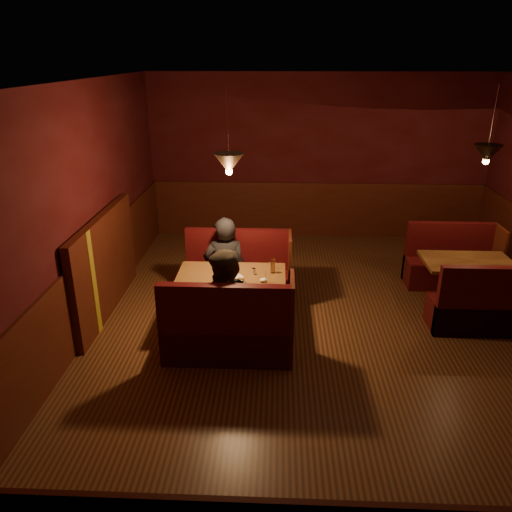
{
  "coord_description": "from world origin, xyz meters",
  "views": [
    {
      "loc": [
        -0.71,
        -5.42,
        3.17
      ],
      "look_at": [
        -0.96,
        0.04,
        0.95
      ],
      "focal_mm": 35.0,
      "sensor_mm": 36.0,
      "label": 1
    }
  ],
  "objects_px": {
    "main_table": "(233,287)",
    "main_bench_near": "(228,335)",
    "second_bench_far": "(450,265)",
    "main_bench_far": "(239,279)",
    "second_bench_near": "(486,310)",
    "diner_a": "(225,249)",
    "second_table": "(467,273)",
    "diner_b": "(227,290)"
  },
  "relations": [
    {
      "from": "second_bench_near",
      "to": "second_table",
      "type": "bearing_deg",
      "value": 92.2
    },
    {
      "from": "main_bench_far",
      "to": "second_table",
      "type": "distance_m",
      "value": 3.04
    },
    {
      "from": "second_bench_far",
      "to": "main_bench_near",
      "type": "bearing_deg",
      "value": -145.25
    },
    {
      "from": "main_bench_far",
      "to": "main_bench_near",
      "type": "xyz_separation_m",
      "value": [
        0.0,
        -1.48,
        0.0
      ]
    },
    {
      "from": "second_bench_near",
      "to": "diner_b",
      "type": "relative_size",
      "value": 0.81
    },
    {
      "from": "second_table",
      "to": "second_bench_near",
      "type": "relative_size",
      "value": 0.9
    },
    {
      "from": "main_table",
      "to": "second_table",
      "type": "distance_m",
      "value": 3.13
    },
    {
      "from": "main_bench_near",
      "to": "second_table",
      "type": "height_order",
      "value": "main_bench_near"
    },
    {
      "from": "main_table",
      "to": "second_bench_near",
      "type": "distance_m",
      "value": 3.09
    },
    {
      "from": "main_bench_near",
      "to": "diner_b",
      "type": "relative_size",
      "value": 0.91
    },
    {
      "from": "main_table",
      "to": "diner_a",
      "type": "relative_size",
      "value": 0.83
    },
    {
      "from": "second_bench_near",
      "to": "diner_b",
      "type": "distance_m",
      "value": 3.17
    },
    {
      "from": "main_bench_near",
      "to": "second_bench_near",
      "type": "height_order",
      "value": "main_bench_near"
    },
    {
      "from": "main_table",
      "to": "main_bench_far",
      "type": "xyz_separation_m",
      "value": [
        0.01,
        0.74,
        -0.23
      ]
    },
    {
      "from": "main_bench_far",
      "to": "second_table",
      "type": "height_order",
      "value": "main_bench_far"
    },
    {
      "from": "main_table",
      "to": "main_bench_near",
      "type": "height_order",
      "value": "main_bench_near"
    },
    {
      "from": "main_bench_far",
      "to": "main_bench_near",
      "type": "bearing_deg",
      "value": -90.0
    },
    {
      "from": "main_bench_far",
      "to": "main_bench_near",
      "type": "relative_size",
      "value": 1.0
    },
    {
      "from": "diner_b",
      "to": "main_bench_near",
      "type": "bearing_deg",
      "value": -63.47
    },
    {
      "from": "second_bench_near",
      "to": "diner_a",
      "type": "distance_m",
      "value": 3.32
    },
    {
      "from": "main_bench_far",
      "to": "diner_a",
      "type": "distance_m",
      "value": 0.52
    },
    {
      "from": "second_table",
      "to": "second_bench_far",
      "type": "relative_size",
      "value": 0.9
    },
    {
      "from": "main_table",
      "to": "diner_b",
      "type": "height_order",
      "value": "diner_b"
    },
    {
      "from": "second_bench_near",
      "to": "diner_a",
      "type": "height_order",
      "value": "diner_a"
    },
    {
      "from": "main_table",
      "to": "main_bench_far",
      "type": "relative_size",
      "value": 0.91
    },
    {
      "from": "main_bench_near",
      "to": "second_table",
      "type": "xyz_separation_m",
      "value": [
        3.03,
        1.43,
        0.17
      ]
    },
    {
      "from": "second_table",
      "to": "diner_b",
      "type": "bearing_deg",
      "value": -156.77
    },
    {
      "from": "second_table",
      "to": "main_bench_near",
      "type": "bearing_deg",
      "value": -154.7
    },
    {
      "from": "main_bench_far",
      "to": "main_bench_near",
      "type": "distance_m",
      "value": 1.48
    },
    {
      "from": "second_table",
      "to": "diner_a",
      "type": "bearing_deg",
      "value": -178.6
    },
    {
      "from": "diner_b",
      "to": "second_table",
      "type": "bearing_deg",
      "value": 44.96
    },
    {
      "from": "main_bench_near",
      "to": "main_table",
      "type": "bearing_deg",
      "value": 91.14
    },
    {
      "from": "second_bench_near",
      "to": "diner_a",
      "type": "bearing_deg",
      "value": 169.29
    },
    {
      "from": "main_table",
      "to": "second_table",
      "type": "relative_size",
      "value": 1.13
    },
    {
      "from": "main_bench_far",
      "to": "diner_b",
      "type": "bearing_deg",
      "value": -90.45
    },
    {
      "from": "main_bench_far",
      "to": "second_bench_near",
      "type": "height_order",
      "value": "main_bench_far"
    },
    {
      "from": "main_table",
      "to": "second_bench_near",
      "type": "xyz_separation_m",
      "value": [
        3.08,
        0.0,
        -0.25
      ]
    },
    {
      "from": "second_bench_far",
      "to": "diner_b",
      "type": "distance_m",
      "value": 3.7
    },
    {
      "from": "second_bench_far",
      "to": "main_bench_far",
      "type": "bearing_deg",
      "value": -168.15
    },
    {
      "from": "second_table",
      "to": "main_bench_far",
      "type": "bearing_deg",
      "value": 179.12
    },
    {
      "from": "main_bench_near",
      "to": "second_table",
      "type": "relative_size",
      "value": 1.24
    },
    {
      "from": "main_table",
      "to": "main_bench_near",
      "type": "bearing_deg",
      "value": -88.86
    }
  ]
}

